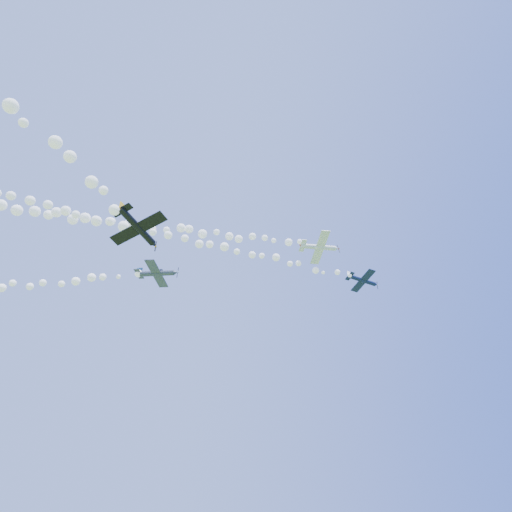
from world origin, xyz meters
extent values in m
cylinder|color=silver|center=(15.70, -0.56, 55.97)|extent=(6.70, 1.35, 1.36)
cone|color=silver|center=(19.27, -0.75, 56.20)|extent=(0.88, 0.93, 0.94)
cone|color=#AB2B13|center=(19.76, -0.78, 56.23)|extent=(0.37, 0.33, 0.33)
cube|color=black|center=(19.63, -0.77, 56.22)|extent=(0.19, 0.41, 2.09)
cube|color=silver|center=(15.98, -0.59, 55.85)|extent=(2.14, 8.18, 1.21)
cube|color=silver|center=(12.74, -0.40, 55.83)|extent=(1.11, 2.90, 0.48)
cube|color=#AB2B13|center=(12.61, -0.32, 56.42)|extent=(1.13, 0.31, 1.39)
sphere|color=black|center=(16.61, -0.56, 56.44)|extent=(0.88, 0.92, 0.93)
cylinder|color=#0D163B|center=(24.97, 2.37, 52.19)|extent=(5.64, 1.36, 1.30)
cone|color=#0D163B|center=(27.93, 2.70, 51.91)|extent=(0.79, 0.81, 0.80)
cone|color=white|center=(28.35, 2.74, 51.87)|extent=(0.33, 0.29, 0.28)
cube|color=black|center=(28.24, 2.73, 51.88)|extent=(0.23, 0.15, 1.75)
cube|color=#0D163B|center=(25.18, 2.40, 52.06)|extent=(2.12, 6.94, 0.28)
cube|color=#0D163B|center=(22.51, 2.11, 52.48)|extent=(1.04, 2.47, 0.15)
cube|color=white|center=(22.48, 2.10, 52.99)|extent=(0.98, 0.19, 1.19)
sphere|color=black|center=(25.78, 2.46, 52.47)|extent=(0.79, 0.74, 0.73)
cylinder|color=#343A4C|center=(-12.46, 4.06, 47.95)|extent=(6.29, 3.59, 1.23)
cone|color=#343A4C|center=(-9.18, 2.83, 47.77)|extent=(1.09, 1.12, 0.90)
cone|color=navy|center=(-8.72, 2.66, 47.75)|extent=(0.44, 0.42, 0.32)
cube|color=black|center=(-8.85, 2.70, 47.76)|extent=(0.14, 0.35, 2.06)
cube|color=#343A4C|center=(-12.21, 3.98, 47.80)|extent=(4.36, 8.04, 0.85)
cube|color=#343A4C|center=(-15.19, 5.09, 48.15)|extent=(1.86, 2.95, 0.35)
cube|color=navy|center=(-15.26, 5.06, 48.74)|extent=(1.02, 0.57, 1.35)
sphere|color=black|center=(-11.60, 3.70, 48.31)|extent=(1.02, 1.07, 0.87)
cylinder|color=black|center=(-14.05, -18.52, 36.22)|extent=(3.84, 5.12, 1.20)
cone|color=black|center=(-12.03, -16.25, 35.99)|extent=(1.02, 1.00, 0.80)
cone|color=gold|center=(-11.75, -15.94, 35.96)|extent=(0.39, 0.39, 0.28)
cube|color=black|center=(-11.82, -16.02, 35.97)|extent=(0.22, 0.37, 1.78)
cube|color=black|center=(-13.89, -18.36, 36.09)|extent=(6.11, 5.59, 1.13)
cube|color=black|center=(-15.73, -20.40, 36.45)|extent=(2.35, 2.19, 0.45)
cube|color=gold|center=(-15.81, -20.38, 36.96)|extent=(0.71, 0.88, 1.19)
sphere|color=black|center=(-13.54, -17.88, 36.51)|extent=(0.98, 1.04, 0.80)
camera|label=1|loc=(-8.90, -53.78, 2.00)|focal=30.00mm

